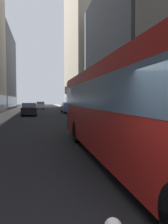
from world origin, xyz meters
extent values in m
plane|color=black|center=(0.00, 35.00, 0.00)|extent=(120.00, 120.00, 0.00)
cube|color=#9E9991|center=(-5.70, 35.00, 0.07)|extent=(2.40, 110.00, 0.15)
cube|color=#ADA89E|center=(5.70, 35.00, 0.07)|extent=(2.40, 110.00, 0.15)
cube|color=slate|center=(-7.76, 52.32, 1.60)|extent=(0.08, 17.85, 2.40)
cube|color=slate|center=(11.90, 27.93, 9.17)|extent=(9.58, 21.06, 18.35)
cube|color=slate|center=(7.13, 27.93, 1.60)|extent=(0.08, 18.96, 2.40)
cube|color=#A0937F|center=(11.90, 52.27, 18.85)|extent=(11.24, 23.49, 37.70)
cube|color=slate|center=(6.30, 52.27, 1.60)|extent=(0.08, 21.15, 2.40)
cube|color=red|center=(1.20, 4.14, 1.67)|extent=(2.55, 11.50, 2.75)
cube|color=slate|center=(1.20, 4.14, 2.17)|extent=(2.57, 11.04, 0.90)
cube|color=black|center=(1.20, 9.84, 0.55)|extent=(2.55, 0.16, 0.44)
cylinder|color=black|center=(0.07, 7.69, 0.50)|extent=(0.30, 1.00, 1.00)
cylinder|color=black|center=(2.33, 7.69, 0.50)|extent=(0.30, 1.00, 1.00)
cube|color=silver|center=(-0.25, 9.29, 2.50)|extent=(0.08, 0.24, 0.40)
cube|color=black|center=(-2.80, 25.84, 0.70)|extent=(1.84, 4.32, 0.75)
cube|color=slate|center=(-2.80, 25.62, 1.35)|extent=(1.69, 1.94, 0.55)
cylinder|color=black|center=(-3.61, 27.58, 0.32)|extent=(0.22, 0.64, 0.64)
cylinder|color=black|center=(-1.99, 27.58, 0.32)|extent=(0.22, 0.64, 0.64)
cylinder|color=black|center=(-3.61, 24.10, 0.32)|extent=(0.22, 0.64, 0.64)
cylinder|color=black|center=(-1.99, 24.10, 0.32)|extent=(0.22, 0.64, 0.64)
cube|color=silver|center=(-1.20, 45.61, 0.70)|extent=(1.70, 4.13, 0.75)
cube|color=slate|center=(-1.20, 45.40, 1.35)|extent=(1.57, 1.86, 0.55)
cylinder|color=black|center=(-1.94, 47.26, 0.32)|extent=(0.22, 0.64, 0.64)
cylinder|color=black|center=(-0.46, 47.26, 0.32)|extent=(0.22, 0.64, 0.64)
cylinder|color=black|center=(-1.94, 43.96, 0.32)|extent=(0.22, 0.64, 0.64)
cylinder|color=black|center=(-0.46, 43.96, 0.32)|extent=(0.22, 0.64, 0.64)
cube|color=#4C6BB7|center=(2.80, 30.09, 0.70)|extent=(1.85, 4.74, 0.75)
cube|color=slate|center=(2.80, 29.85, 1.35)|extent=(1.70, 2.13, 0.55)
cylinder|color=black|center=(1.99, 32.05, 0.32)|extent=(0.22, 0.64, 0.64)
cylinder|color=black|center=(3.61, 32.05, 0.32)|extent=(0.22, 0.64, 0.64)
cylinder|color=black|center=(1.99, 28.14, 0.32)|extent=(0.22, 0.64, 0.64)
cylinder|color=black|center=(3.61, 28.14, 0.32)|extent=(0.22, 0.64, 0.64)
sphere|color=black|center=(-0.88, -0.04, 0.64)|extent=(0.07, 0.07, 0.07)
camera|label=1|loc=(-1.71, -2.17, 1.99)|focal=34.35mm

